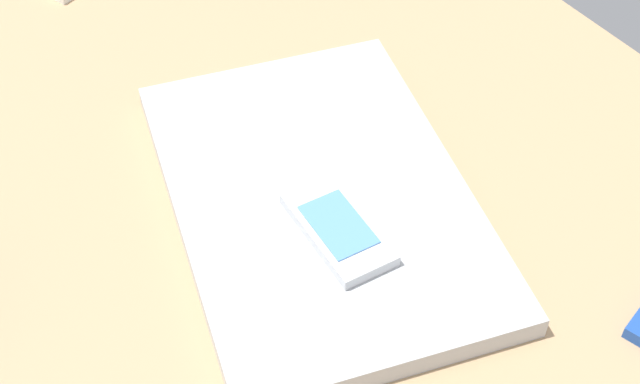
% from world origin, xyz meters
% --- Properties ---
extents(desk_surface, '(1.20, 0.80, 0.03)m').
position_xyz_m(desk_surface, '(0.00, 0.00, 0.01)').
color(desk_surface, tan).
rests_on(desk_surface, ground).
extents(laptop_closed, '(0.41, 0.33, 0.02)m').
position_xyz_m(laptop_closed, '(0.04, 0.01, 0.04)').
color(laptop_closed, '#B7BABC').
rests_on(laptop_closed, desk_surface).
extents(cell_phone_on_laptop, '(0.11, 0.06, 0.01)m').
position_xyz_m(cell_phone_on_laptop, '(0.09, 0.00, 0.06)').
color(cell_phone_on_laptop, silver).
rests_on(cell_phone_on_laptop, laptop_closed).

